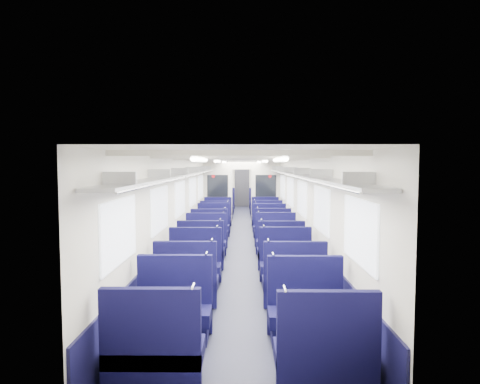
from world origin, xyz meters
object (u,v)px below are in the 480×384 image
Objects in this scene: seat_0 at (154,355)px; seat_3 at (306,314)px; seat_5 at (294,285)px; seat_1 at (325,359)px; seat_9 at (281,254)px; seat_12 at (210,235)px; seat_17 at (267,222)px; seat_15 at (270,228)px; seat_10 at (206,244)px; seat_14 at (213,227)px; seat_25 at (260,205)px; seat_7 at (286,267)px; seat_22 at (222,208)px; seat_13 at (272,234)px; seat_27 at (259,203)px; seat_21 at (263,211)px; bulkhead at (242,190)px; seat_4 at (187,285)px; seat_8 at (201,253)px; seat_24 at (224,205)px; seat_23 at (261,208)px; seat_26 at (225,203)px; seat_19 at (265,217)px; seat_6 at (195,267)px; seat_16 at (215,223)px; seat_2 at (174,313)px; seat_18 at (218,218)px; seat_20 at (221,211)px.

seat_0 is 1.99m from seat_3.
seat_0 is 1.00× the size of seat_5.
seat_1 is 4.63m from seat_9.
seat_12 is (-1.66, 5.69, 0.00)m from seat_3.
seat_15 is at bearing -90.00° from seat_17.
seat_10 is (-1.66, 4.54, 0.00)m from seat_3.
seat_9 is 3.97m from seat_14.
seat_25 is at bearing 83.52° from seat_0.
seat_17 is at bearing 79.91° from seat_0.
seat_22 is (-1.66, 10.06, 0.00)m from seat_7.
seat_3 is 1.00× the size of seat_10.
seat_1 and seat_3 have the same top height.
seat_13 is 1.00× the size of seat_27.
seat_15 is at bearing 90.00° from seat_3.
seat_5 and seat_21 have the same top height.
seat_4 is (-0.83, -8.71, -0.90)m from bulkhead.
seat_8 and seat_13 have the same top height.
seat_5 is at bearing -82.33° from seat_24.
seat_5 is (0.00, 2.40, 0.00)m from seat_1.
seat_23 is 2.75m from seat_26.
seat_3 is 9.31m from seat_19.
seat_4 is 4.91m from seat_13.
seat_17 is at bearing 74.30° from seat_6.
seat_23 is at bearing 90.00° from seat_5.
seat_8 and seat_19 have the same top height.
seat_3 is 5.93m from seat_12.
seat_27 is (0.00, 14.69, 0.00)m from seat_3.
bulkhead is 6.58m from seat_8.
seat_1 and seat_16 have the same top height.
seat_2 is 1.00× the size of seat_18.
seat_1 and seat_7 have the same top height.
seat_2 is at bearing -90.00° from seat_8.
seat_3 and seat_24 have the same top height.
seat_1 is 3.87m from seat_6.
seat_8 and seat_17 have the same top height.
seat_14 is 0.93m from seat_16.
seat_3 is at bearing -73.74° from seat_12.
seat_4 and seat_23 have the same top height.
seat_20 is at bearing 130.22° from seat_19.
seat_24 is at bearing 98.45° from seat_7.
seat_12 is 1.00× the size of seat_23.
seat_9 is at bearing -90.00° from seat_17.
seat_13 is 1.00× the size of seat_19.
seat_12 is at bearing 90.00° from seat_2.
seat_1 is 4.94m from seat_8.
seat_14 and seat_21 have the same top height.
seat_7 is 1.00× the size of seat_8.
seat_5 is 10.11m from seat_21.
seat_7 is at bearing -76.27° from seat_18.
seat_2 is at bearing -94.79° from bulkhead.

